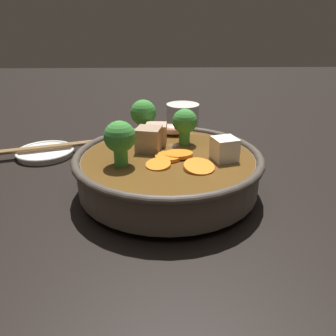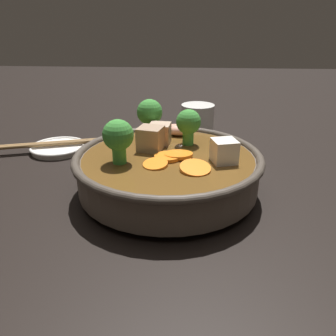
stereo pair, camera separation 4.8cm
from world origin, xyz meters
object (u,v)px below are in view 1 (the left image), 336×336
(side_saucer, at_px, (45,152))
(chopsticks_pair, at_px, (45,147))
(tea_cup, at_px, (183,116))
(stirfry_bowl, at_px, (167,165))

(side_saucer, xyz_separation_m, chopsticks_pair, (0.00, 0.00, 0.01))
(side_saucer, relative_size, chopsticks_pair, 0.51)
(side_saucer, bearing_deg, tea_cup, 31.26)
(stirfry_bowl, height_order, side_saucer, stirfry_bowl)
(tea_cup, distance_m, chopsticks_pair, 0.33)
(stirfry_bowl, height_order, tea_cup, stirfry_bowl)
(tea_cup, relative_size, chopsticks_pair, 0.37)
(side_saucer, distance_m, tea_cup, 0.33)
(stirfry_bowl, xyz_separation_m, side_saucer, (-0.23, 0.15, -0.04))
(chopsticks_pair, bearing_deg, side_saucer, 180.00)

